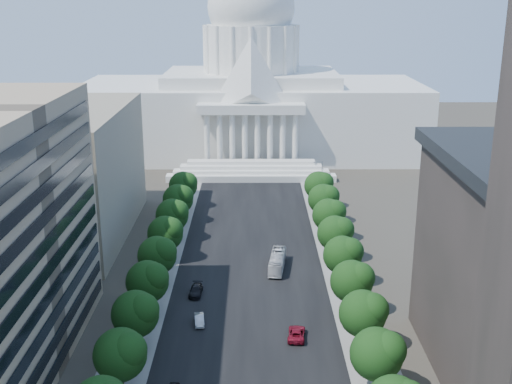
{
  "coord_description": "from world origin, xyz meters",
  "views": [
    {
      "loc": [
        0.73,
        -43.32,
        54.15
      ],
      "look_at": [
        1.23,
        79.06,
        16.85
      ],
      "focal_mm": 45.0,
      "sensor_mm": 36.0,
      "label": 1
    }
  ],
  "objects_px": {
    "car_red": "(297,333)",
    "car_dark_b": "(196,291)",
    "city_bus": "(277,261)",
    "car_silver": "(199,320)"
  },
  "relations": [
    {
      "from": "car_red",
      "to": "city_bus",
      "type": "bearing_deg",
      "value": -79.42
    },
    {
      "from": "car_red",
      "to": "car_dark_b",
      "type": "height_order",
      "value": "car_red"
    },
    {
      "from": "car_silver",
      "to": "car_red",
      "type": "height_order",
      "value": "car_red"
    },
    {
      "from": "car_red",
      "to": "car_dark_b",
      "type": "bearing_deg",
      "value": -35.81
    },
    {
      "from": "car_dark_b",
      "to": "car_red",
      "type": "bearing_deg",
      "value": -39.12
    },
    {
      "from": "car_red",
      "to": "car_dark_b",
      "type": "relative_size",
      "value": 1.06
    },
    {
      "from": "car_red",
      "to": "city_bus",
      "type": "xyz_separation_m",
      "value": [
        -2.19,
        28.33,
        0.81
      ]
    },
    {
      "from": "car_dark_b",
      "to": "city_bus",
      "type": "relative_size",
      "value": 0.48
    },
    {
      "from": "car_red",
      "to": "city_bus",
      "type": "distance_m",
      "value": 28.43
    },
    {
      "from": "car_silver",
      "to": "car_dark_b",
      "type": "height_order",
      "value": "car_dark_b"
    }
  ]
}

